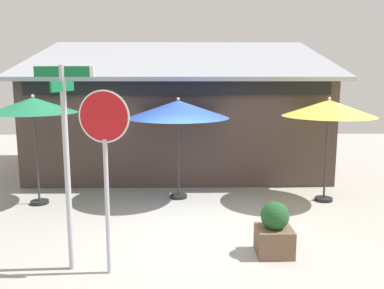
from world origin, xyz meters
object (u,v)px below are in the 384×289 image
(patio_umbrella_royal_blue_center, at_px, (178,110))
(sidewalk_planter, at_px, (274,231))
(patio_umbrella_forest_green_left, at_px, (33,106))
(patio_umbrella_mustard_right, at_px, (329,109))
(street_sign_post, at_px, (66,149))
(stop_sign, at_px, (105,147))

(patio_umbrella_royal_blue_center, height_order, sidewalk_planter, patio_umbrella_royal_blue_center)
(patio_umbrella_forest_green_left, distance_m, patio_umbrella_royal_blue_center, 3.48)
(sidewalk_planter, bearing_deg, patio_umbrella_mustard_right, 57.54)
(street_sign_post, xyz_separation_m, stop_sign, (0.64, -0.15, 0.06))
(patio_umbrella_forest_green_left, bearing_deg, stop_sign, -56.24)
(street_sign_post, xyz_separation_m, sidewalk_planter, (3.43, 0.50, -1.57))
(stop_sign, distance_m, patio_umbrella_royal_blue_center, 4.16)
(patio_umbrella_forest_green_left, relative_size, patio_umbrella_mustard_right, 1.03)
(stop_sign, height_order, patio_umbrella_royal_blue_center, stop_sign)
(patio_umbrella_mustard_right, bearing_deg, stop_sign, -141.94)
(patio_umbrella_royal_blue_center, xyz_separation_m, sidewalk_planter, (1.75, -3.37, -1.87))
(street_sign_post, distance_m, patio_umbrella_forest_green_left, 3.88)
(stop_sign, relative_size, sidewalk_planter, 3.05)
(street_sign_post, relative_size, patio_umbrella_royal_blue_center, 1.26)
(stop_sign, xyz_separation_m, patio_umbrella_royal_blue_center, (1.05, 4.02, 0.24))
(stop_sign, bearing_deg, patio_umbrella_royal_blue_center, 75.38)
(patio_umbrella_forest_green_left, height_order, patio_umbrella_mustard_right, patio_umbrella_forest_green_left)
(street_sign_post, height_order, stop_sign, street_sign_post)
(street_sign_post, relative_size, patio_umbrella_mustard_right, 1.25)
(patio_umbrella_royal_blue_center, bearing_deg, street_sign_post, -113.53)
(patio_umbrella_forest_green_left, bearing_deg, patio_umbrella_royal_blue_center, 7.18)
(patio_umbrella_royal_blue_center, bearing_deg, patio_umbrella_mustard_right, -4.72)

